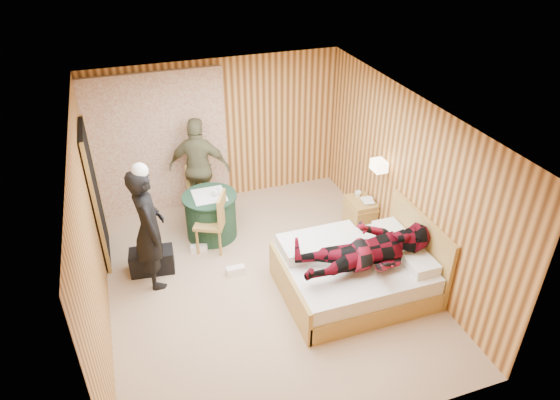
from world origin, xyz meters
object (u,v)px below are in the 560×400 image
object	(u,v)px
round_table	(211,215)
chair_far	(201,186)
chair_near	(215,218)
man_on_bed	(369,243)
woman_standing	(149,229)
man_at_table	(200,168)
nightstand	(360,213)
duffel_bag	(152,261)
wall_lamp	(379,165)
bed	(355,272)

from	to	relation	value
round_table	chair_far	xyz separation A→B (m)	(-0.01, 0.67, 0.16)
chair_near	man_on_bed	xyz separation A→B (m)	(1.60, -1.76, 0.39)
man_on_bed	woman_standing	bearing A→B (deg)	153.26
man_at_table	nightstand	bearing A→B (deg)	174.52
chair_far	duffel_bag	size ratio (longest dim) A/B	1.52
man_at_table	woman_standing	bearing A→B (deg)	80.63
wall_lamp	round_table	world-z (taller)	wall_lamp
woman_standing	man_on_bed	size ratio (longest dim) A/B	1.01
bed	nightstand	size ratio (longest dim) A/B	3.68
bed	duffel_bag	xyz separation A→B (m)	(-2.58, 1.31, -0.13)
duffel_bag	man_on_bed	bearing A→B (deg)	-23.55
nightstand	duffel_bag	size ratio (longest dim) A/B	0.87
nightstand	chair_far	size ratio (longest dim) A/B	0.57
woman_standing	chair_far	bearing A→B (deg)	-35.52
bed	woman_standing	distance (m)	2.83
wall_lamp	chair_near	distance (m)	2.54
wall_lamp	duffel_bag	bearing A→B (deg)	174.81
bed	duffel_bag	world-z (taller)	bed
woman_standing	man_on_bed	distance (m)	2.88
bed	chair_near	world-z (taller)	bed
wall_lamp	bed	size ratio (longest dim) A/B	0.13
round_table	duffel_bag	world-z (taller)	round_table
chair_far	duffel_bag	bearing A→B (deg)	-137.17
bed	nightstand	bearing A→B (deg)	60.71
wall_lamp	round_table	size ratio (longest dim) A/B	0.31
round_table	woman_standing	world-z (taller)	woman_standing
bed	man_on_bed	xyz separation A→B (m)	(0.02, -0.23, 0.65)
nightstand	duffel_bag	bearing A→B (deg)	-179.46
bed	nightstand	xyz separation A→B (m)	(0.75, 1.34, -0.03)
bed	round_table	world-z (taller)	bed
nightstand	woman_standing	bearing A→B (deg)	-175.35
chair_far	duffel_bag	world-z (taller)	chair_far
wall_lamp	woman_standing	size ratio (longest dim) A/B	0.15
nightstand	round_table	bearing A→B (deg)	166.42
duffel_bag	woman_standing	size ratio (longest dim) A/B	0.34
wall_lamp	man_at_table	bearing A→B (deg)	145.90
round_table	man_on_bed	size ratio (longest dim) A/B	0.48
bed	woman_standing	size ratio (longest dim) A/B	1.10
round_table	bed	bearing A→B (deg)	-50.36
wall_lamp	round_table	xyz separation A→B (m)	(-2.37, 0.90, -0.92)
round_table	man_on_bed	distance (m)	2.72
woman_standing	duffel_bag	bearing A→B (deg)	3.76
round_table	man_at_table	xyz separation A→B (m)	(0.00, 0.71, 0.49)
woman_standing	wall_lamp	bearing A→B (deg)	-93.94
chair_near	man_at_table	distance (m)	1.12
duffel_bag	man_at_table	size ratio (longest dim) A/B	0.36
round_table	chair_near	size ratio (longest dim) A/B	0.88
wall_lamp	chair_far	bearing A→B (deg)	146.65
chair_near	man_on_bed	bearing A→B (deg)	67.95
duffel_bag	man_at_table	xyz separation A→B (m)	(1.01, 1.30, 0.69)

